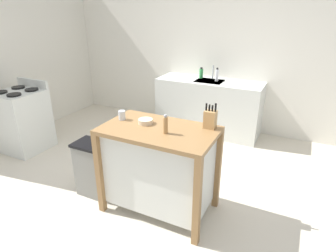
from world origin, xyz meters
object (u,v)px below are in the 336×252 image
(drinking_cup, at_px, (122,115))
(stove, at_px, (23,120))
(bottle_spray_cleaner, at_px, (217,75))
(bottle_hand_soap, at_px, (201,73))
(kitchen_island, at_px, (159,166))
(bowl_stoneware_deep, at_px, (146,121))
(pepper_grinder, at_px, (165,124))
(trash_bin, at_px, (93,168))
(sink_faucet, at_px, (213,72))
(knife_block, at_px, (210,119))

(drinking_cup, relative_size, stove, 0.09)
(bottle_spray_cleaner, distance_m, bottle_hand_soap, 0.30)
(kitchen_island, height_order, bowl_stoneware_deep, bowl_stoneware_deep)
(pepper_grinder, xyz_separation_m, trash_bin, (-0.89, -0.02, -0.68))
(trash_bin, distance_m, sink_faucet, 2.54)
(drinking_cup, height_order, trash_bin, drinking_cup)
(kitchen_island, bearing_deg, bottle_spray_cleaner, 92.68)
(stove, bearing_deg, bowl_stoneware_deep, -7.30)
(pepper_grinder, bearing_deg, stove, 170.80)
(bottle_spray_cleaner, height_order, bottle_hand_soap, bottle_spray_cleaner)
(kitchen_island, xyz_separation_m, bottle_hand_soap, (-0.39, 2.25, 0.45))
(knife_block, bearing_deg, trash_bin, -165.63)
(knife_block, relative_size, drinking_cup, 2.67)
(sink_faucet, bearing_deg, pepper_grinder, -82.41)
(bowl_stoneware_deep, xyz_separation_m, pepper_grinder, (0.28, -0.12, 0.06))
(pepper_grinder, bearing_deg, drinking_cup, 168.63)
(knife_block, relative_size, trash_bin, 0.40)
(kitchen_island, xyz_separation_m, knife_block, (0.43, 0.23, 0.49))
(kitchen_island, height_order, sink_faucet, sink_faucet)
(pepper_grinder, bearing_deg, bowl_stoneware_deep, 156.45)
(sink_faucet, bearing_deg, bottle_spray_cleaner, -49.75)
(pepper_grinder, bearing_deg, kitchen_island, 147.16)
(knife_block, height_order, trash_bin, knife_block)
(bowl_stoneware_deep, distance_m, sink_faucet, 2.24)
(bottle_spray_cleaner, bearing_deg, trash_bin, -106.92)
(drinking_cup, bearing_deg, bottle_hand_soap, 88.76)
(trash_bin, bearing_deg, bowl_stoneware_deep, 12.67)
(kitchen_island, relative_size, bottle_hand_soap, 6.10)
(pepper_grinder, bearing_deg, sink_faucet, 97.59)
(bowl_stoneware_deep, bearing_deg, drinking_cup, -177.57)
(kitchen_island, height_order, trash_bin, kitchen_island)
(pepper_grinder, xyz_separation_m, stove, (-2.54, 0.41, -0.55))
(sink_faucet, bearing_deg, knife_block, -72.91)
(trash_bin, bearing_deg, bottle_spray_cleaner, 73.08)
(knife_block, xyz_separation_m, stove, (-2.86, 0.12, -0.56))
(kitchen_island, xyz_separation_m, stove, (-2.43, 0.34, -0.06))
(kitchen_island, height_order, pepper_grinder, pepper_grinder)
(drinking_cup, xyz_separation_m, sink_faucet, (0.23, 2.25, 0.03))
(bottle_hand_soap, bearing_deg, bowl_stoneware_deep, -84.26)
(bottle_hand_soap, bearing_deg, pepper_grinder, -77.83)
(knife_block, distance_m, bottle_hand_soap, 2.18)
(bowl_stoneware_deep, height_order, pepper_grinder, pepper_grinder)
(trash_bin, xyz_separation_m, stove, (-1.64, 0.43, 0.13))
(trash_bin, relative_size, stove, 0.63)
(stove, bearing_deg, kitchen_island, -8.03)
(bottle_spray_cleaner, bearing_deg, pepper_grinder, -84.71)
(bottle_spray_cleaner, bearing_deg, drinking_cup, -99.10)
(kitchen_island, distance_m, bottle_spray_cleaner, 2.22)
(kitchen_island, height_order, stove, stove)
(knife_block, height_order, bottle_hand_soap, knife_block)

